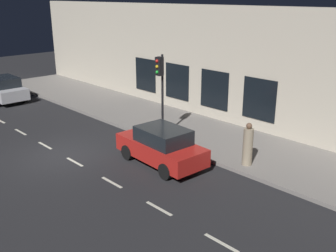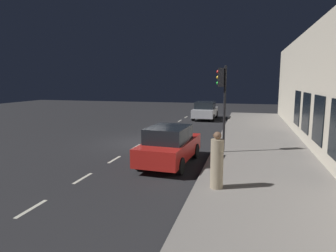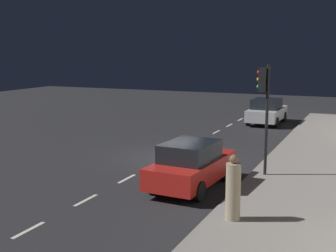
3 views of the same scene
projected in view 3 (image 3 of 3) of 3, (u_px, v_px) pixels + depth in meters
name	position (u px, v px, depth m)	size (l,w,h in m)	color
ground_plane	(167.00, 158.00, 19.69)	(60.00, 60.00, 0.00)	#232326
sidewalk	(319.00, 171.00, 17.18)	(4.50, 32.00, 0.15)	gray
lane_centre_line	(158.00, 163.00, 18.79)	(0.12, 27.20, 0.01)	beige
traffic_light	(264.00, 94.00, 16.05)	(0.45, 0.32, 3.93)	black
parked_car_0	(191.00, 165.00, 15.29)	(1.99, 4.10, 1.58)	red
parked_car_1	(267.00, 111.00, 28.65)	(1.94, 4.08, 1.58)	#B7B7BC
pedestrian_0	(233.00, 190.00, 11.97)	(0.39, 0.39, 1.76)	gray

